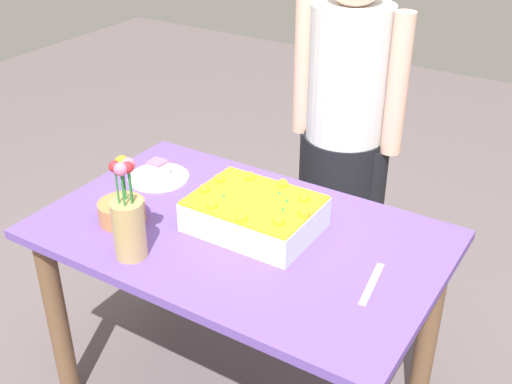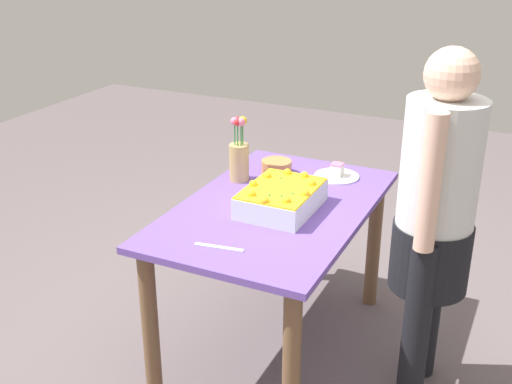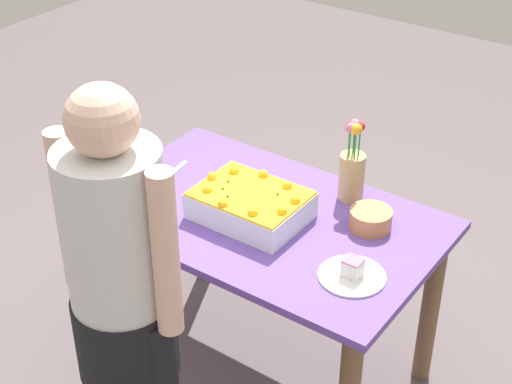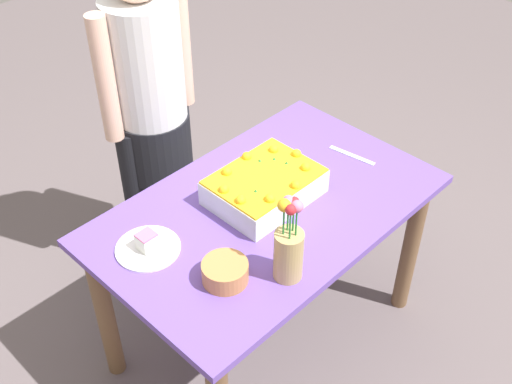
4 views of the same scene
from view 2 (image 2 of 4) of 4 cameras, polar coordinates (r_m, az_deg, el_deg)
The scene contains 8 objects.
ground_plane at distance 3.21m, azimuth 1.58°, elevation -13.23°, with size 8.00×8.00×0.00m, color #625658.
dining_table at distance 2.89m, azimuth 1.71°, elevation -3.56°, with size 1.26×0.78×0.73m.
sheet_cake at distance 2.77m, azimuth 2.26°, elevation -0.53°, with size 0.39×0.29×0.13m.
serving_plate_with_slice at distance 3.16m, azimuth 7.19°, elevation 1.61°, with size 0.22×0.22×0.07m.
cake_knife at distance 2.48m, azimuth -3.30°, elevation -4.92°, with size 0.20×0.02×0.00m, color silver.
flower_vase at distance 3.06m, azimuth -1.51°, elevation 3.17°, with size 0.09×0.09×0.32m.
fruit_bowl at distance 3.17m, azimuth 1.83°, elevation 2.22°, with size 0.15×0.15×0.07m, color #BF7C44.
person_standing at distance 2.58m, azimuth 15.66°, elevation -1.67°, with size 0.45×0.31×1.49m.
Camera 2 is at (2.37, 1.04, 1.90)m, focal length 45.00 mm.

